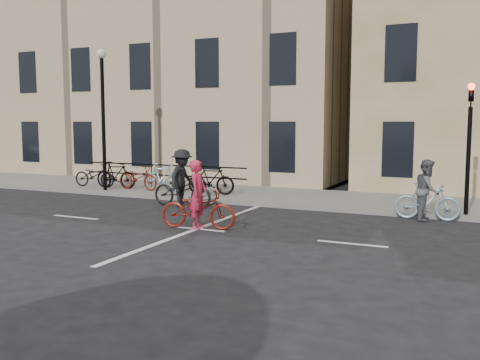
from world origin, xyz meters
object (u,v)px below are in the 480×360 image
at_px(traffic_light, 469,132).
at_px(cyclist_pink, 198,205).
at_px(cyclist_dark, 182,184).
at_px(lamp_post, 103,102).
at_px(cyclist_grey, 427,196).

bearing_deg(traffic_light, cyclist_pink, -145.43).
bearing_deg(cyclist_pink, cyclist_dark, 27.08).
bearing_deg(lamp_post, cyclist_grey, -2.93).
height_order(cyclist_pink, cyclist_grey, cyclist_pink).
xyz_separation_m(traffic_light, cyclist_grey, (-0.99, -0.54, -1.76)).
relative_size(traffic_light, lamp_post, 0.74).
xyz_separation_m(lamp_post, cyclist_pink, (6.49, -4.34, -2.87)).
xyz_separation_m(lamp_post, cyclist_dark, (4.30, -1.45, -2.75)).
distance_m(lamp_post, cyclist_dark, 5.30).
height_order(traffic_light, lamp_post, lamp_post).
height_order(cyclist_grey, cyclist_dark, cyclist_dark).
xyz_separation_m(cyclist_pink, cyclist_dark, (-2.20, 2.88, 0.12)).
distance_m(traffic_light, lamp_post, 12.74).
relative_size(lamp_post, cyclist_dark, 2.51).
height_order(traffic_light, cyclist_dark, traffic_light).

